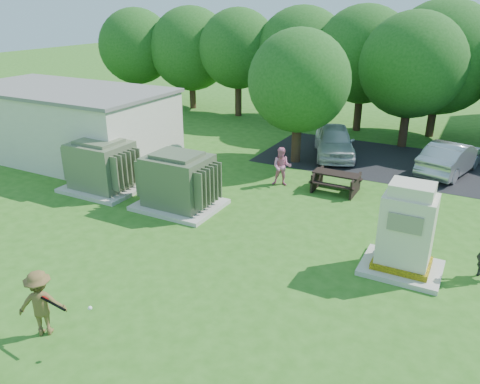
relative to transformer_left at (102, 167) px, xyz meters
The scene contains 13 objects.
ground 7.96m from the transformer_left, 34.70° to the right, with size 120.00×120.00×0.00m, color #2D6619.
service_building 5.19m from the transformer_left, 150.95° to the left, with size 10.00×5.00×3.20m, color beige.
service_building_roof 5.64m from the transformer_left, 150.95° to the left, with size 10.20×5.20×0.15m, color slate.
transformer_left is the anchor object (origin of this frame).
transformer_right 3.70m from the transformer_left, ahead, with size 3.00×2.40×2.07m.
generator_cabinet 11.80m from the transformer_left, ahead, with size 2.16×1.77×2.63m.
picnic_table 9.34m from the transformer_left, 26.82° to the left, with size 1.82×1.36×0.78m.
batter 8.93m from the transformer_left, 55.19° to the right, with size 1.03×0.59×1.60m, color brown.
person_at_picnic 7.23m from the transformer_left, 31.72° to the left, with size 0.79×0.61×1.62m, color pink.
car_white 11.07m from the transformer_left, 51.93° to the left, with size 1.78×4.42×1.51m, color silver.
car_silver_a 14.91m from the transformer_left, 35.65° to the left, with size 1.51×4.32×1.42m, color #9D9DA1.
batting_equipment 9.37m from the transformer_left, 52.27° to the right, with size 1.41×0.29×0.16m.
tree_row 16.56m from the transformer_left, 59.50° to the left, with size 41.30×13.30×7.30m.
Camera 1 is at (6.62, -8.45, 7.03)m, focal length 35.00 mm.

